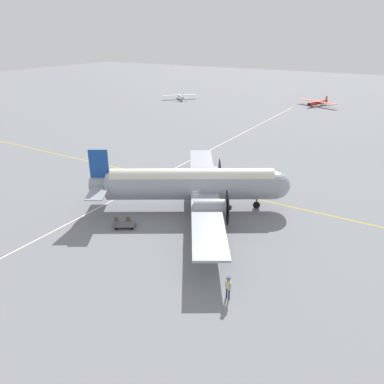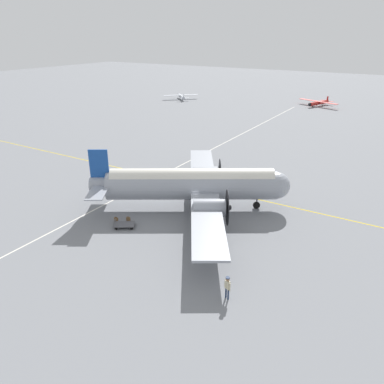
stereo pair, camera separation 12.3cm
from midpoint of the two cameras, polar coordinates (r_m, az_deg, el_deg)
name	(u,v)px [view 2 (the right image)]	position (r m, az deg, el deg)	size (l,w,h in m)	color
ground_plane	(192,208)	(37.51, 0.09, -2.52)	(300.00, 300.00, 0.00)	slate
apron_line_eastwest	(218,190)	(41.90, 4.00, 0.27)	(120.00, 0.16, 0.01)	gold
apron_line_northsouth	(129,192)	(41.94, -9.48, 0.02)	(0.16, 120.00, 0.01)	silver
airliner_main	(197,184)	(36.45, 0.81, 1.21)	(19.02, 23.03, 6.14)	#9399A3
crew_foreground	(227,285)	(25.25, 5.57, -13.96)	(0.53, 0.37, 1.68)	navy
suitcase_near_door	(116,220)	(35.43, -11.38, -4.19)	(0.37, 0.16, 0.53)	brown
suitcase_upright_spare	(128,219)	(35.33, -9.58, -4.15)	(0.36, 0.18, 0.52)	brown
baggage_cart	(124,224)	(34.43, -10.19, -4.89)	(2.19, 1.99, 0.56)	#56565B
light_aircraft_distant	(318,103)	(96.57, 18.73, 12.76)	(10.03, 7.73, 1.99)	#B2231E
light_aircraft_taxiing	(181,96)	(101.83, -1.64, 14.38)	(7.16, 7.10, 1.80)	#B7BCC6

